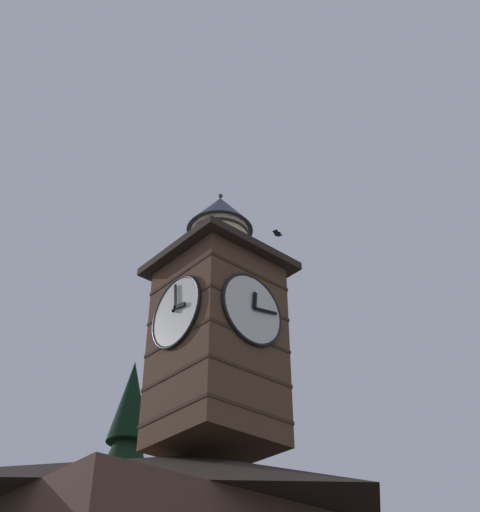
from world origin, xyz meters
The scene contains 2 objects.
clock_tower centered at (-1.96, -0.67, 11.25)m, with size 3.71×3.71×8.92m.
flying_bird_high centered at (-6.62, -2.61, 18.05)m, with size 0.51×0.33×0.17m.
Camera 1 is at (9.08, 12.95, 1.55)m, focal length 46.71 mm.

